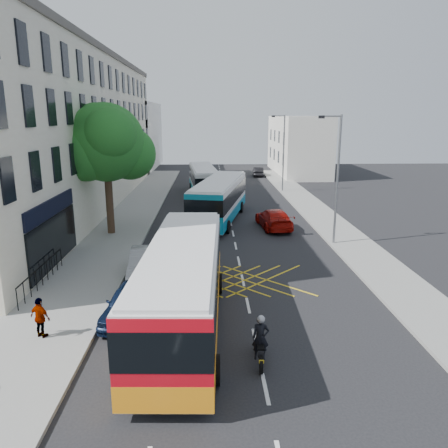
{
  "coord_description": "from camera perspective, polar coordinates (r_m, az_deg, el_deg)",
  "views": [
    {
      "loc": [
        -1.67,
        -14.64,
        8.09
      ],
      "look_at": [
        -0.85,
        8.97,
        2.2
      ],
      "focal_mm": 35.0,
      "sensor_mm": 36.0,
      "label": 1
    }
  ],
  "objects": [
    {
      "name": "ground",
      "position": [
        16.8,
        4.09,
        -14.81
      ],
      "size": [
        120.0,
        120.0,
        0.0
      ],
      "primitive_type": "plane",
      "color": "black",
      "rests_on": "ground"
    },
    {
      "name": "building_right",
      "position": [
        64.03,
        9.58,
        10.14
      ],
      "size": [
        6.0,
        18.0,
        8.0
      ],
      "primitive_type": "cube",
      "color": "silver",
      "rests_on": "ground"
    },
    {
      "name": "lamp_near",
      "position": [
        27.99,
        14.44,
        6.43
      ],
      "size": [
        1.45,
        0.15,
        8.0
      ],
      "color": "slate",
      "rests_on": "pavement_right"
    },
    {
      "name": "bus_mid",
      "position": [
        34.31,
        -0.61,
        3.26
      ],
      "size": [
        4.98,
        11.77,
        3.22
      ],
      "rotation": [
        0.0,
        0.0,
        -0.21
      ],
      "color": "silver",
      "rests_on": "ground"
    },
    {
      "name": "street_tree",
      "position": [
        30.43,
        -15.22,
        10.13
      ],
      "size": [
        6.3,
        5.7,
        8.8
      ],
      "color": "#382619",
      "rests_on": "pavement_left"
    },
    {
      "name": "motorbike",
      "position": [
        15.1,
        4.79,
        -14.89
      ],
      "size": [
        0.6,
        1.93,
        1.71
      ],
      "rotation": [
        0.0,
        0.0,
        -0.07
      ],
      "color": "black",
      "rests_on": "ground"
    },
    {
      "name": "terrace_main",
      "position": [
        41.04,
        -19.87,
        11.33
      ],
      "size": [
        8.3,
        45.0,
        13.5
      ],
      "color": "beige",
      "rests_on": "ground"
    },
    {
      "name": "parked_car_blue",
      "position": [
        18.44,
        -12.09,
        -9.92
      ],
      "size": [
        2.21,
        4.34,
        1.42
      ],
      "primitive_type": "imported",
      "rotation": [
        0.0,
        0.0,
        -0.13
      ],
      "color": "black",
      "rests_on": "ground"
    },
    {
      "name": "parked_car_silver",
      "position": [
        22.64,
        -10.13,
        -5.15
      ],
      "size": [
        1.84,
        4.61,
        1.49
      ],
      "primitive_type": "imported",
      "rotation": [
        0.0,
        0.0,
        0.06
      ],
      "color": "#9C9EA3",
      "rests_on": "ground"
    },
    {
      "name": "pavement_left",
      "position": [
        31.45,
        -14.47,
        -1.22
      ],
      "size": [
        5.0,
        70.0,
        0.15
      ],
      "primitive_type": "cube",
      "color": "gray",
      "rests_on": "ground"
    },
    {
      "name": "pedestrian_far",
      "position": [
        17.61,
        -22.86,
        -11.21
      ],
      "size": [
        0.97,
        0.73,
        1.54
      ],
      "primitive_type": "imported",
      "rotation": [
        0.0,
        0.0,
        2.68
      ],
      "color": "gray",
      "rests_on": "pavement_left"
    },
    {
      "name": "terrace_far",
      "position": [
        70.79,
        -12.26,
        11.18
      ],
      "size": [
        8.0,
        20.0,
        10.0
      ],
      "primitive_type": "cube",
      "color": "silver",
      "rests_on": "ground"
    },
    {
      "name": "lamp_far",
      "position": [
        47.42,
        7.67,
        9.68
      ],
      "size": [
        1.45,
        0.15,
        8.0
      ],
      "color": "slate",
      "rests_on": "pavement_right"
    },
    {
      "name": "red_hatchback",
      "position": [
        32.28,
        6.53,
        0.7
      ],
      "size": [
        2.5,
        5.11,
        1.43
      ],
      "primitive_type": "imported",
      "rotation": [
        0.0,
        0.0,
        3.24
      ],
      "color": "#9D0C06",
      "rests_on": "ground"
    },
    {
      "name": "railings",
      "position": [
        22.72,
        -22.7,
        -6.06
      ],
      "size": [
        0.08,
        5.6,
        1.14
      ],
      "primitive_type": null,
      "color": "black",
      "rests_on": "pavement_left"
    },
    {
      "name": "bus_near",
      "position": [
        17.14,
        -5.36,
        -7.8
      ],
      "size": [
        3.26,
        11.85,
        3.31
      ],
      "rotation": [
        0.0,
        0.0,
        -0.04
      ],
      "color": "silver",
      "rests_on": "ground"
    },
    {
      "name": "bus_far",
      "position": [
        45.57,
        -2.68,
        5.73
      ],
      "size": [
        3.4,
        10.64,
        2.94
      ],
      "rotation": [
        0.0,
        0.0,
        0.09
      ],
      "color": "silver",
      "rests_on": "ground"
    },
    {
      "name": "pavement_right",
      "position": [
        32.04,
        14.71,
        -0.96
      ],
      "size": [
        3.0,
        70.0,
        0.15
      ],
      "primitive_type": "cube",
      "color": "gray",
      "rests_on": "ground"
    },
    {
      "name": "distant_car_grey",
      "position": [
        53.92,
        -2.03,
        6.0
      ],
      "size": [
        2.1,
        4.35,
        1.19
      ],
      "primitive_type": "imported",
      "rotation": [
        0.0,
        0.0,
        0.03
      ],
      "color": "#3A3D41",
      "rests_on": "ground"
    },
    {
      "name": "distant_car_dark",
      "position": [
        60.35,
        4.47,
        6.85
      ],
      "size": [
        1.52,
        3.86,
        1.25
      ],
      "primitive_type": "imported",
      "rotation": [
        0.0,
        0.0,
        3.09
      ],
      "color": "black",
      "rests_on": "ground"
    }
  ]
}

